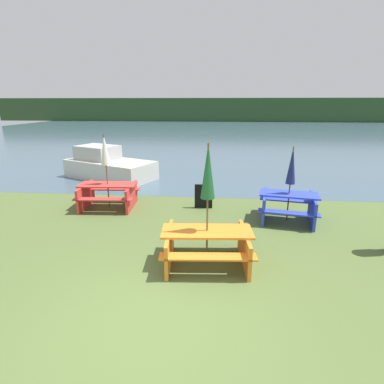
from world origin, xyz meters
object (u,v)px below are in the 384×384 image
Objects in this scene: boat at (108,166)px; signboard at (204,196)px; picnic_table_orange at (207,243)px; umbrella_darkgreen at (208,173)px; umbrella_white at (105,150)px; picnic_table_red at (108,193)px; umbrella_navy at (292,166)px; picnic_table_blue at (288,205)px.

signboard is at bearing -14.59° from boat.
picnic_table_orange is 1.46m from umbrella_darkgreen.
umbrella_white reaches higher than picnic_table_orange.
umbrella_navy is at bearing -6.52° from picnic_table_red.
boat is 5.72× the size of signboard.
boat reaches higher than picnic_table_red.
umbrella_navy is at bearing 63.43° from picnic_table_blue.
picnic_table_blue is 1.08m from umbrella_navy.
picnic_table_orange is at bearing -85.86° from signboard.
boat reaches higher than picnic_table_orange.
picnic_table_red is 0.42× the size of boat.
umbrella_white is at bearing 135.41° from picnic_table_orange.
signboard is (2.96, 0.22, -0.09)m from picnic_table_red.
umbrella_navy is 2.78m from signboard.
umbrella_navy is 0.90× the size of umbrella_white.
picnic_table_orange is 1.07× the size of picnic_table_blue.
umbrella_navy is 5.38m from umbrella_white.
boat is at bearing 123.49° from umbrella_darkgreen.
picnic_table_orange is at bearing 180.00° from umbrella_darkgreen.
picnic_table_red is at bearing 173.48° from umbrella_navy.
picnic_table_orange is 1.05× the size of picnic_table_red.
umbrella_darkgreen reaches higher than picnic_table_orange.
signboard is at bearing 160.85° from picnic_table_blue.
picnic_table_blue reaches higher than signboard.
picnic_table_orange is 4.70m from umbrella_white.
umbrella_darkgreen is 1.19× the size of umbrella_navy.
umbrella_darkgreen is (3.20, -3.16, 1.44)m from picnic_table_red.
boat reaches higher than signboard.
picnic_table_orange is 2.53× the size of signboard.
picnic_table_blue is 5.38m from picnic_table_red.
umbrella_white is at bearing 173.48° from umbrella_navy.
picnic_table_blue is 2.52m from signboard.
picnic_table_blue is at bearing -6.52° from picnic_table_red.
umbrella_white is (-5.34, 0.61, 1.34)m from picnic_table_blue.
picnic_table_blue is 0.77× the size of umbrella_white.
umbrella_darkgreen is at bearing -130.03° from picnic_table_blue.
signboard reaches higher than picnic_table_orange.
umbrella_white reaches higher than picnic_table_red.
picnic_table_red is (-5.34, 0.61, -0.00)m from picnic_table_blue.
picnic_table_red is (-3.20, 3.16, 0.01)m from picnic_table_orange.
umbrella_white is at bearing 135.41° from umbrella_darkgreen.
picnic_table_blue is 2.37× the size of signboard.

